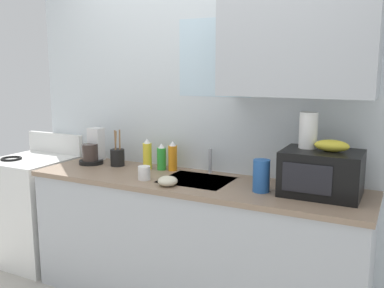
{
  "coord_description": "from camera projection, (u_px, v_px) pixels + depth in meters",
  "views": [
    {
      "loc": [
        1.28,
        -2.5,
        1.65
      ],
      "look_at": [
        0.0,
        0.0,
        1.15
      ],
      "focal_mm": 39.83,
      "sensor_mm": 36.0,
      "label": 1
    }
  ],
  "objects": [
    {
      "name": "utensil_crock",
      "position": [
        117.0,
        157.0,
        3.31
      ],
      "size": [
        0.11,
        0.11,
        0.28
      ],
      "color": "black",
      "rests_on": "counter_unit"
    },
    {
      "name": "dish_soap_bottle_yellow",
      "position": [
        147.0,
        155.0,
        3.21
      ],
      "size": [
        0.07,
        0.07,
        0.23
      ],
      "color": "yellow",
      "rests_on": "counter_unit"
    },
    {
      "name": "banana_bunch",
      "position": [
        332.0,
        146.0,
        2.49
      ],
      "size": [
        0.2,
        0.11,
        0.07
      ],
      "primitive_type": "ellipsoid",
      "color": "gold",
      "rests_on": "microwave"
    },
    {
      "name": "stove_range",
      "position": [
        35.0,
        209.0,
        3.66
      ],
      "size": [
        0.6,
        0.6,
        1.08
      ],
      "color": "white",
      "rests_on": "ground"
    },
    {
      "name": "counter_unit",
      "position": [
        192.0,
        241.0,
        2.98
      ],
      "size": [
        2.36,
        0.63,
        0.9
      ],
      "color": "#B2B7BC",
      "rests_on": "ground"
    },
    {
      "name": "paper_towel_roll",
      "position": [
        308.0,
        130.0,
        2.59
      ],
      "size": [
        0.11,
        0.11,
        0.22
      ],
      "primitive_type": "cylinder",
      "color": "white",
      "rests_on": "microwave"
    },
    {
      "name": "mug_white",
      "position": [
        144.0,
        173.0,
        2.9
      ],
      "size": [
        0.08,
        0.08,
        0.09
      ],
      "primitive_type": "cylinder",
      "color": "white",
      "rests_on": "counter_unit"
    },
    {
      "name": "dish_soap_bottle_green",
      "position": [
        162.0,
        157.0,
        3.18
      ],
      "size": [
        0.07,
        0.07,
        0.2
      ],
      "color": "green",
      "rests_on": "counter_unit"
    },
    {
      "name": "cereal_canister",
      "position": [
        261.0,
        176.0,
        2.61
      ],
      "size": [
        0.1,
        0.1,
        0.2
      ],
      "primitive_type": "cylinder",
      "color": "#2659A5",
      "rests_on": "counter_unit"
    },
    {
      "name": "kitchen_wall_assembly",
      "position": [
        227.0,
        110.0,
        3.04
      ],
      "size": [
        3.13,
        0.42,
        2.5
      ],
      "color": "silver",
      "rests_on": "ground"
    },
    {
      "name": "sink_faucet",
      "position": [
        210.0,
        161.0,
        3.08
      ],
      "size": [
        0.03,
        0.03,
        0.18
      ],
      "primitive_type": "cylinder",
      "color": "#B2B5BA",
      "rests_on": "counter_unit"
    },
    {
      "name": "microwave",
      "position": [
        321.0,
        173.0,
        2.54
      ],
      "size": [
        0.46,
        0.35,
        0.27
      ],
      "color": "black",
      "rests_on": "counter_unit"
    },
    {
      "name": "small_bowl",
      "position": [
        168.0,
        181.0,
        2.75
      ],
      "size": [
        0.13,
        0.13,
        0.06
      ],
      "primitive_type": "ellipsoid",
      "color": "beige",
      "rests_on": "counter_unit"
    },
    {
      "name": "coffee_maker",
      "position": [
        93.0,
        150.0,
        3.4
      ],
      "size": [
        0.19,
        0.21,
        0.28
      ],
      "color": "black",
      "rests_on": "counter_unit"
    },
    {
      "name": "dish_soap_bottle_orange",
      "position": [
        173.0,
        157.0,
        3.16
      ],
      "size": [
        0.07,
        0.07,
        0.22
      ],
      "color": "orange",
      "rests_on": "counter_unit"
    }
  ]
}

